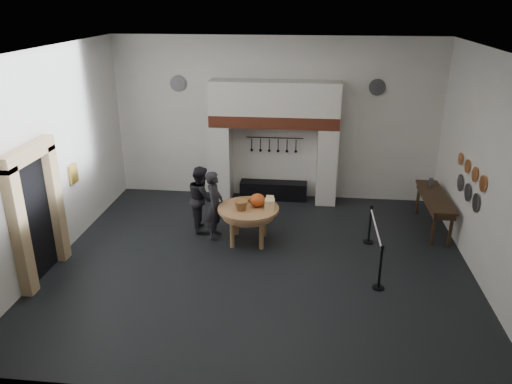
# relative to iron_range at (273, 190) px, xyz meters

# --- Properties ---
(floor) EXTENTS (9.00, 8.00, 0.02)m
(floor) POSITION_rel_iron_range_xyz_m (0.00, -3.72, -0.25)
(floor) COLOR black
(floor) RESTS_ON ground
(ceiling) EXTENTS (9.00, 8.00, 0.02)m
(ceiling) POSITION_rel_iron_range_xyz_m (0.00, -3.72, 4.25)
(ceiling) COLOR silver
(ceiling) RESTS_ON wall_back
(wall_back) EXTENTS (9.00, 0.02, 4.50)m
(wall_back) POSITION_rel_iron_range_xyz_m (0.00, 0.28, 2.00)
(wall_back) COLOR silver
(wall_back) RESTS_ON floor
(wall_front) EXTENTS (9.00, 0.02, 4.50)m
(wall_front) POSITION_rel_iron_range_xyz_m (0.00, -7.72, 2.00)
(wall_front) COLOR silver
(wall_front) RESTS_ON floor
(wall_left) EXTENTS (0.02, 8.00, 4.50)m
(wall_left) POSITION_rel_iron_range_xyz_m (-4.50, -3.72, 2.00)
(wall_left) COLOR silver
(wall_left) RESTS_ON floor
(wall_right) EXTENTS (0.02, 8.00, 4.50)m
(wall_right) POSITION_rel_iron_range_xyz_m (4.50, -3.72, 2.00)
(wall_right) COLOR silver
(wall_right) RESTS_ON floor
(chimney_pier_left) EXTENTS (0.55, 0.70, 2.15)m
(chimney_pier_left) POSITION_rel_iron_range_xyz_m (-1.48, -0.07, 0.82)
(chimney_pier_left) COLOR silver
(chimney_pier_left) RESTS_ON floor
(chimney_pier_right) EXTENTS (0.55, 0.70, 2.15)m
(chimney_pier_right) POSITION_rel_iron_range_xyz_m (1.48, -0.07, 0.82)
(chimney_pier_right) COLOR silver
(chimney_pier_right) RESTS_ON floor
(hearth_brick_band) EXTENTS (3.50, 0.72, 0.32)m
(hearth_brick_band) POSITION_rel_iron_range_xyz_m (0.00, -0.07, 2.06)
(hearth_brick_band) COLOR #9E442B
(hearth_brick_band) RESTS_ON chimney_pier_left
(chimney_hood) EXTENTS (3.50, 0.70, 0.90)m
(chimney_hood) POSITION_rel_iron_range_xyz_m (0.00, -0.07, 2.67)
(chimney_hood) COLOR silver
(chimney_hood) RESTS_ON hearth_brick_band
(iron_range) EXTENTS (1.90, 0.45, 0.50)m
(iron_range) POSITION_rel_iron_range_xyz_m (0.00, 0.00, 0.00)
(iron_range) COLOR black
(iron_range) RESTS_ON floor
(utensil_rail) EXTENTS (1.60, 0.02, 0.02)m
(utensil_rail) POSITION_rel_iron_range_xyz_m (0.00, 0.20, 1.50)
(utensil_rail) COLOR black
(utensil_rail) RESTS_ON wall_back
(door_recess) EXTENTS (0.04, 1.10, 2.50)m
(door_recess) POSITION_rel_iron_range_xyz_m (-4.47, -4.72, 1.00)
(door_recess) COLOR black
(door_recess) RESTS_ON floor
(door_jamb_near) EXTENTS (0.22, 0.30, 2.60)m
(door_jamb_near) POSITION_rel_iron_range_xyz_m (-4.38, -5.42, 1.05)
(door_jamb_near) COLOR tan
(door_jamb_near) RESTS_ON floor
(door_jamb_far) EXTENTS (0.22, 0.30, 2.60)m
(door_jamb_far) POSITION_rel_iron_range_xyz_m (-4.38, -4.02, 1.05)
(door_jamb_far) COLOR tan
(door_jamb_far) RESTS_ON floor
(door_lintel) EXTENTS (0.22, 1.70, 0.30)m
(door_lintel) POSITION_rel_iron_range_xyz_m (-4.38, -4.72, 2.40)
(door_lintel) COLOR tan
(door_lintel) RESTS_ON door_jamb_near
(wall_plaque) EXTENTS (0.05, 0.34, 0.44)m
(wall_plaque) POSITION_rel_iron_range_xyz_m (-4.45, -2.92, 1.35)
(wall_plaque) COLOR gold
(wall_plaque) RESTS_ON wall_left
(work_table) EXTENTS (1.47, 1.47, 0.07)m
(work_table) POSITION_rel_iron_range_xyz_m (-0.38, -2.76, 0.59)
(work_table) COLOR tan
(work_table) RESTS_ON floor
(pumpkin) EXTENTS (0.36, 0.36, 0.31)m
(pumpkin) POSITION_rel_iron_range_xyz_m (-0.18, -2.66, 0.78)
(pumpkin) COLOR #D85D1E
(pumpkin) RESTS_ON work_table
(cheese_block_big) EXTENTS (0.22, 0.22, 0.24)m
(cheese_block_big) POSITION_rel_iron_range_xyz_m (0.12, -2.81, 0.74)
(cheese_block_big) COLOR #FBD996
(cheese_block_big) RESTS_ON work_table
(cheese_block_small) EXTENTS (0.18, 0.18, 0.20)m
(cheese_block_small) POSITION_rel_iron_range_xyz_m (0.10, -2.51, 0.72)
(cheese_block_small) COLOR #F2D390
(cheese_block_small) RESTS_ON work_table
(wicker_basket) EXTENTS (0.33, 0.33, 0.22)m
(wicker_basket) POSITION_rel_iron_range_xyz_m (-0.53, -2.91, 0.73)
(wicker_basket) COLOR brown
(wicker_basket) RESTS_ON work_table
(bread_loaf) EXTENTS (0.31, 0.18, 0.13)m
(bread_loaf) POSITION_rel_iron_range_xyz_m (-0.48, -2.41, 0.69)
(bread_loaf) COLOR olive
(bread_loaf) RESTS_ON work_table
(visitor_near) EXTENTS (0.40, 0.61, 1.67)m
(visitor_near) POSITION_rel_iron_range_xyz_m (-1.21, -2.61, 0.59)
(visitor_near) COLOR #222127
(visitor_near) RESTS_ON floor
(visitor_far) EXTENTS (0.87, 0.97, 1.64)m
(visitor_far) POSITION_rel_iron_range_xyz_m (-1.61, -2.21, 0.57)
(visitor_far) COLOR black
(visitor_far) RESTS_ON floor
(side_table) EXTENTS (0.55, 2.20, 0.06)m
(side_table) POSITION_rel_iron_range_xyz_m (4.10, -1.57, 0.62)
(side_table) COLOR #3B2515
(side_table) RESTS_ON floor
(pewter_jug) EXTENTS (0.12, 0.12, 0.22)m
(pewter_jug) POSITION_rel_iron_range_xyz_m (4.10, -0.97, 0.76)
(pewter_jug) COLOR #4D4D53
(pewter_jug) RESTS_ON side_table
(copper_pan_a) EXTENTS (0.03, 0.34, 0.34)m
(copper_pan_a) POSITION_rel_iron_range_xyz_m (4.46, -3.52, 1.70)
(copper_pan_a) COLOR #C6662D
(copper_pan_a) RESTS_ON wall_right
(copper_pan_b) EXTENTS (0.03, 0.32, 0.32)m
(copper_pan_b) POSITION_rel_iron_range_xyz_m (4.46, -2.97, 1.70)
(copper_pan_b) COLOR #C6662D
(copper_pan_b) RESTS_ON wall_right
(copper_pan_c) EXTENTS (0.03, 0.30, 0.30)m
(copper_pan_c) POSITION_rel_iron_range_xyz_m (4.46, -2.42, 1.70)
(copper_pan_c) COLOR #C6662D
(copper_pan_c) RESTS_ON wall_right
(copper_pan_d) EXTENTS (0.03, 0.28, 0.28)m
(copper_pan_d) POSITION_rel_iron_range_xyz_m (4.46, -1.87, 1.70)
(copper_pan_d) COLOR #C6662D
(copper_pan_d) RESTS_ON wall_right
(pewter_plate_left) EXTENTS (0.03, 0.40, 0.40)m
(pewter_plate_left) POSITION_rel_iron_range_xyz_m (4.46, -3.32, 1.20)
(pewter_plate_left) COLOR #4C4C51
(pewter_plate_left) RESTS_ON wall_right
(pewter_plate_mid) EXTENTS (0.03, 0.40, 0.40)m
(pewter_plate_mid) POSITION_rel_iron_range_xyz_m (4.46, -2.72, 1.20)
(pewter_plate_mid) COLOR #4C4C51
(pewter_plate_mid) RESTS_ON wall_right
(pewter_plate_right) EXTENTS (0.03, 0.40, 0.40)m
(pewter_plate_right) POSITION_rel_iron_range_xyz_m (4.46, -2.12, 1.20)
(pewter_plate_right) COLOR #4C4C51
(pewter_plate_right) RESTS_ON wall_right
(pewter_plate_back_left) EXTENTS (0.44, 0.03, 0.44)m
(pewter_plate_back_left) POSITION_rel_iron_range_xyz_m (-2.70, 0.24, 2.95)
(pewter_plate_back_left) COLOR #4C4C51
(pewter_plate_back_left) RESTS_ON wall_back
(pewter_plate_back_right) EXTENTS (0.44, 0.03, 0.44)m
(pewter_plate_back_right) POSITION_rel_iron_range_xyz_m (2.70, 0.24, 2.95)
(pewter_plate_back_right) COLOR #4C4C51
(pewter_plate_back_right) RESTS_ON wall_back
(barrier_post_near) EXTENTS (0.05, 0.05, 0.90)m
(barrier_post_near) POSITION_rel_iron_range_xyz_m (2.46, -4.52, 0.20)
(barrier_post_near) COLOR black
(barrier_post_near) RESTS_ON floor
(barrier_post_far) EXTENTS (0.05, 0.05, 0.90)m
(barrier_post_far) POSITION_rel_iron_range_xyz_m (2.46, -2.52, 0.20)
(barrier_post_far) COLOR black
(barrier_post_far) RESTS_ON floor
(barrier_rope) EXTENTS (0.04, 2.00, 0.04)m
(barrier_rope) POSITION_rel_iron_range_xyz_m (2.46, -3.52, 0.60)
(barrier_rope) COLOR white
(barrier_rope) RESTS_ON barrier_post_near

